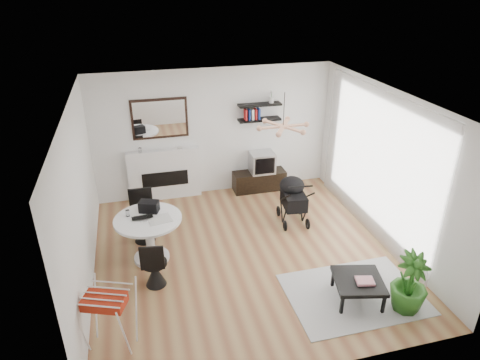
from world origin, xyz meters
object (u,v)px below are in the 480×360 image
object	(u,v)px
drying_rack	(109,318)
stroller	(293,201)
potted_plant	(410,283)
dining_table	(149,232)
tv_console	(259,181)
crt_tv	(262,162)
coffee_table	(359,282)
fireplace	(164,168)

from	to	relation	value
drying_rack	stroller	world-z (taller)	stroller
stroller	potted_plant	world-z (taller)	stroller
stroller	potted_plant	distance (m)	2.81
dining_table	tv_console	bearing A→B (deg)	38.80
potted_plant	crt_tv	bearing A→B (deg)	102.05
potted_plant	stroller	bearing A→B (deg)	104.37
crt_tv	drying_rack	size ratio (longest dim) A/B	0.59
dining_table	drying_rack	bearing A→B (deg)	-109.19
crt_tv	drying_rack	bearing A→B (deg)	-130.00
tv_console	dining_table	bearing A→B (deg)	-141.20
coffee_table	tv_console	bearing A→B (deg)	95.32
dining_table	coffee_table	bearing A→B (deg)	-31.82
crt_tv	dining_table	distance (m)	3.26
stroller	coffee_table	size ratio (longest dim) A/B	1.18
fireplace	crt_tv	distance (m)	2.10
crt_tv	drying_rack	distance (m)	4.94
dining_table	coffee_table	world-z (taller)	dining_table
tv_console	crt_tv	world-z (taller)	crt_tv
fireplace	tv_console	xyz separation A→B (m)	(2.04, -0.13, -0.47)
fireplace	coffee_table	size ratio (longest dim) A/B	2.61
tv_console	coffee_table	size ratio (longest dim) A/B	1.39
stroller	coffee_table	xyz separation A→B (m)	(0.11, -2.37, -0.09)
dining_table	potted_plant	size ratio (longest dim) A/B	1.19
tv_console	crt_tv	size ratio (longest dim) A/B	2.23
tv_console	potted_plant	bearing A→B (deg)	-77.27
tv_console	crt_tv	xyz separation A→B (m)	(0.05, -0.00, 0.44)
crt_tv	coffee_table	bearing A→B (deg)	-85.46
fireplace	potted_plant	xyz separation A→B (m)	(2.98, -4.28, -0.23)
coffee_table	drying_rack	bearing A→B (deg)	179.99
drying_rack	coffee_table	distance (m)	3.48
drying_rack	coffee_table	xyz separation A→B (m)	(3.48, -0.00, -0.13)
dining_table	stroller	size ratio (longest dim) A/B	1.12
coffee_table	stroller	bearing A→B (deg)	92.75
stroller	tv_console	bearing A→B (deg)	105.75
tv_console	potted_plant	size ratio (longest dim) A/B	1.25
drying_rack	coffee_table	bearing A→B (deg)	21.50
crt_tv	coffee_table	xyz separation A→B (m)	(0.30, -3.79, -0.33)
crt_tv	potted_plant	distance (m)	4.24
fireplace	stroller	bearing A→B (deg)	-34.31
fireplace	dining_table	bearing A→B (deg)	-102.15
stroller	coffee_table	world-z (taller)	stroller
dining_table	potted_plant	world-z (taller)	potted_plant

